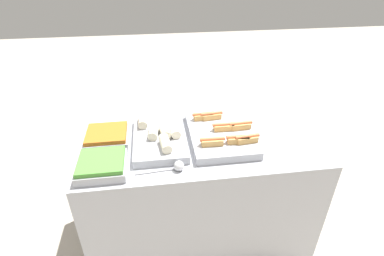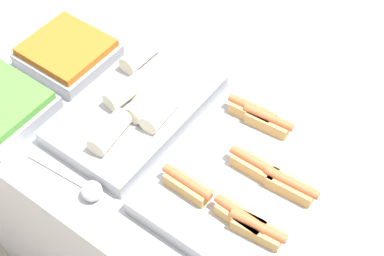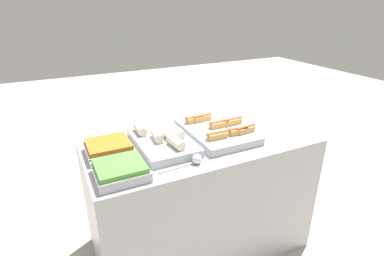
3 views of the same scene
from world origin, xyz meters
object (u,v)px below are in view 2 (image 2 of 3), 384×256
at_px(tray_side_front, 0,107).
at_px(serving_spoon_near, 88,189).
at_px(tray_side_back, 68,53).
at_px(tray_hotdogs, 246,171).
at_px(tray_wraps, 137,106).

height_order(tray_side_front, serving_spoon_near, tray_side_front).
relative_size(tray_side_back, serving_spoon_near, 0.98).
height_order(tray_hotdogs, serving_spoon_near, tray_hotdogs).
xyz_separation_m(tray_wraps, tray_side_back, (-0.31, 0.04, -0.00)).
height_order(tray_wraps, tray_side_front, tray_wraps).
bearing_deg(tray_hotdogs, serving_spoon_near, -137.10).
bearing_deg(tray_side_back, tray_hotdogs, -3.68).
height_order(tray_hotdogs, tray_wraps, tray_wraps).
xyz_separation_m(tray_side_back, serving_spoon_near, (0.38, -0.32, -0.01)).
height_order(tray_side_back, serving_spoon_near, tray_side_back).
height_order(tray_hotdogs, tray_side_front, tray_hotdogs).
xyz_separation_m(tray_hotdogs, serving_spoon_near, (-0.30, -0.28, -0.01)).
relative_size(tray_side_front, serving_spoon_near, 0.98).
bearing_deg(tray_side_front, tray_wraps, 36.49).
xyz_separation_m(tray_hotdogs, tray_wraps, (-0.37, 0.00, 0.00)).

